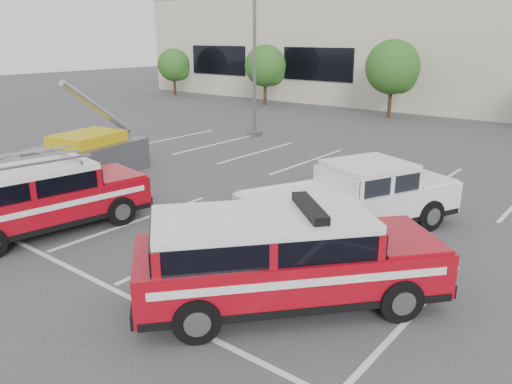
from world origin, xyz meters
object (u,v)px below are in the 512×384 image
Objects in this scene: tree_mid_left at (394,69)px; light_pole_left at (254,32)px; white_pickup at (352,205)px; utility_rig at (85,156)px; tree_far_left at (175,66)px; ladder_suv at (39,202)px; fire_chief_suv at (283,265)px; tree_left at (267,67)px.

light_pole_left is (-3.09, -10.05, 2.14)m from tree_mid_left.
white_pickup is (7.33, -18.84, -2.31)m from tree_mid_left.
utility_rig is (-10.55, -1.22, -0.01)m from white_pickup.
light_pole_left is at bearing -30.71° from tree_far_left.
light_pole_left reaches higher than ladder_suv.
white_pickup is 1.14× the size of ladder_suv.
white_pickup is (-0.80, 4.29, -0.10)m from fire_chief_suv.
tree_far_left is 0.82× the size of tree_mid_left.
tree_mid_left is 0.84× the size of fire_chief_suv.
fire_chief_suv is at bearing -51.92° from tree_left.
fire_chief_suv is (18.13, -23.13, -1.93)m from tree_left.
tree_mid_left is 10.73m from light_pole_left.
light_pole_left reaches higher than utility_rig.
tree_mid_left reaches higher than white_pickup.
tree_mid_left is 20.45m from utility_rig.
tree_left reaches higher than fire_chief_suv.
light_pole_left is at bearing -55.48° from tree_left.
tree_left is at bearing 124.52° from light_pole_left.
tree_left reaches higher than tree_far_left.
fire_chief_suv is (8.13, -23.13, -2.20)m from tree_mid_left.
tree_left is 0.43× the size of light_pole_left.
white_pickup is at bearing -34.59° from tree_far_left.
light_pole_left is at bearing 79.62° from utility_rig.
tree_left is at bearing 99.05° from utility_rig.
tree_far_left reaches higher than white_pickup.
tree_far_left is 0.72× the size of ladder_suv.
tree_far_left reaches higher than ladder_suv.
tree_left is 25.68m from white_pickup.
tree_mid_left is at bearing 135.03° from white_pickup.
fire_chief_suv is 7.33m from ladder_suv.
light_pole_left reaches higher than white_pickup.
tree_far_left is 10.00m from tree_left.
tree_far_left is 0.69× the size of fire_chief_suv.
white_pickup is at bearing 141.52° from fire_chief_suv.
tree_mid_left is 20.35m from white_pickup.
tree_mid_left is 24.22m from ladder_suv.
tree_far_left is 20.01m from tree_mid_left.
fire_chief_suv is (11.22, -13.09, -4.35)m from light_pole_left.
tree_mid_left reaches higher than fire_chief_suv.
ladder_suv is (20.86, -24.10, -1.67)m from tree_far_left.
utility_rig is (-4.08, 4.04, -0.11)m from ladder_suv.
tree_left reaches higher than ladder_suv.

